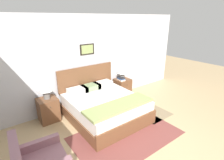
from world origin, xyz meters
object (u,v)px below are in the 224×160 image
table_lamp_near_window (46,88)px  table_lamp_by_door (122,71)px  bed (104,106)px  nightstand_by_door (122,88)px  nightstand_near_window (48,110)px

table_lamp_near_window → table_lamp_by_door: bearing=0.0°
bed → table_lamp_by_door: 1.52m
nightstand_by_door → table_lamp_by_door: 0.58m
nightstand_near_window → bed: bearing=-30.3°
bed → table_lamp_near_window: bearing=148.9°
table_lamp_by_door → nightstand_near_window: bearing=-179.7°
table_lamp_by_door → nightstand_by_door: bearing=-40.3°
bed → nightstand_near_window: (-1.22, 0.71, -0.02)m
bed → table_lamp_by_door: bed is taller
bed → nightstand_near_window: size_ratio=3.17×
nightstand_near_window → table_lamp_by_door: (2.43, 0.01, 0.58)m
table_lamp_near_window → bed: bearing=-31.1°
bed → table_lamp_by_door: bearing=31.1°
table_lamp_near_window → table_lamp_by_door: size_ratio=1.00×
nightstand_by_door → table_lamp_near_window: (-2.43, 0.01, 0.58)m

